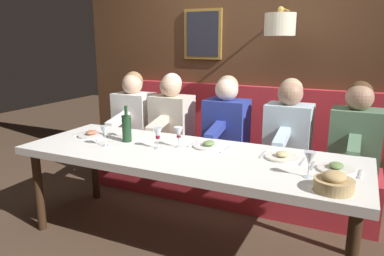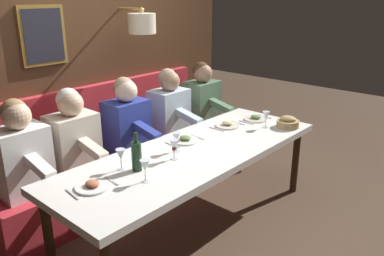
{
  "view_description": "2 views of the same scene",
  "coord_description": "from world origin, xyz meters",
  "px_view_note": "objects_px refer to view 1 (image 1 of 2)",
  "views": [
    {
      "loc": [
        -2.33,
        -1.14,
        1.56
      ],
      "look_at": [
        0.05,
        -0.03,
        0.92
      ],
      "focal_mm": 33.8,
      "sensor_mm": 36.0,
      "label": 1
    },
    {
      "loc": [
        -2.0,
        2.29,
        2.0
      ],
      "look_at": [
        0.05,
        -0.03,
        0.92
      ],
      "focal_mm": 36.47,
      "sensor_mm": 36.0,
      "label": 2
    }
  ],
  "objects_px": {
    "wine_glass_2": "(309,159)",
    "wine_glass_4": "(127,125)",
    "wine_glass_1": "(158,134)",
    "diner_nearest": "(356,132)",
    "diner_middle": "(226,120)",
    "diner_near": "(288,126)",
    "diner_far": "(172,115)",
    "wine_bottle": "(127,128)",
    "wine_glass_0": "(105,132)",
    "dining_table": "(186,160)",
    "bread_bowl": "(334,183)",
    "diner_farthest": "(134,111)",
    "wine_glass_3": "(179,133)"
  },
  "relations": [
    {
      "from": "wine_glass_2",
      "to": "wine_glass_4",
      "type": "bearing_deg",
      "value": 79.09
    },
    {
      "from": "wine_glass_1",
      "to": "wine_glass_4",
      "type": "distance_m",
      "value": 0.43
    },
    {
      "from": "diner_nearest",
      "to": "diner_middle",
      "type": "distance_m",
      "value": 1.14
    },
    {
      "from": "diner_near",
      "to": "diner_middle",
      "type": "relative_size",
      "value": 1.0
    },
    {
      "from": "diner_nearest",
      "to": "diner_far",
      "type": "relative_size",
      "value": 1.0
    },
    {
      "from": "wine_glass_2",
      "to": "wine_glass_1",
      "type": "bearing_deg",
      "value": 83.14
    },
    {
      "from": "wine_bottle",
      "to": "wine_glass_0",
      "type": "bearing_deg",
      "value": 155.97
    },
    {
      "from": "diner_far",
      "to": "dining_table",
      "type": "bearing_deg",
      "value": -145.82
    },
    {
      "from": "diner_nearest",
      "to": "diner_near",
      "type": "relative_size",
      "value": 1.0
    },
    {
      "from": "diner_near",
      "to": "bread_bowl",
      "type": "height_order",
      "value": "diner_near"
    },
    {
      "from": "diner_farthest",
      "to": "wine_bottle",
      "type": "bearing_deg",
      "value": -149.33
    },
    {
      "from": "diner_farthest",
      "to": "wine_glass_0",
      "type": "bearing_deg",
      "value": -158.03
    },
    {
      "from": "diner_far",
      "to": "diner_farthest",
      "type": "height_order",
      "value": "same"
    },
    {
      "from": "diner_nearest",
      "to": "wine_glass_4",
      "type": "xyz_separation_m",
      "value": [
        -0.72,
        1.79,
        0.04
      ]
    },
    {
      "from": "dining_table",
      "to": "wine_glass_4",
      "type": "distance_m",
      "value": 0.69
    },
    {
      "from": "dining_table",
      "to": "diner_nearest",
      "type": "xyz_separation_m",
      "value": [
        0.88,
        -1.14,
        0.14
      ]
    },
    {
      "from": "diner_middle",
      "to": "wine_glass_3",
      "type": "relative_size",
      "value": 4.82
    },
    {
      "from": "diner_middle",
      "to": "wine_glass_3",
      "type": "bearing_deg",
      "value": 171.98
    },
    {
      "from": "wine_glass_1",
      "to": "wine_glass_2",
      "type": "relative_size",
      "value": 1.0
    },
    {
      "from": "diner_middle",
      "to": "bread_bowl",
      "type": "relative_size",
      "value": 3.6
    },
    {
      "from": "dining_table",
      "to": "wine_glass_1",
      "type": "height_order",
      "value": "wine_glass_1"
    },
    {
      "from": "diner_middle",
      "to": "diner_farthest",
      "type": "distance_m",
      "value": 1.06
    },
    {
      "from": "diner_near",
      "to": "wine_bottle",
      "type": "height_order",
      "value": "diner_near"
    },
    {
      "from": "wine_bottle",
      "to": "bread_bowl",
      "type": "bearing_deg",
      "value": -102.33
    },
    {
      "from": "diner_near",
      "to": "wine_bottle",
      "type": "xyz_separation_m",
      "value": [
        -0.82,
        1.17,
        0.04
      ]
    },
    {
      "from": "wine_glass_0",
      "to": "wine_bottle",
      "type": "xyz_separation_m",
      "value": [
        0.18,
        -0.08,
        -0.0
      ]
    },
    {
      "from": "diner_near",
      "to": "wine_glass_3",
      "type": "relative_size",
      "value": 4.82
    },
    {
      "from": "diner_middle",
      "to": "wine_glass_1",
      "type": "relative_size",
      "value": 4.82
    },
    {
      "from": "dining_table",
      "to": "diner_nearest",
      "type": "distance_m",
      "value": 1.45
    },
    {
      "from": "diner_near",
      "to": "wine_glass_1",
      "type": "distance_m",
      "value": 1.21
    },
    {
      "from": "wine_glass_4",
      "to": "wine_glass_3",
      "type": "bearing_deg",
      "value": -96.68
    },
    {
      "from": "diner_middle",
      "to": "wine_glass_0",
      "type": "xyz_separation_m",
      "value": [
        -1.0,
        0.66,
        0.04
      ]
    },
    {
      "from": "wine_glass_4",
      "to": "bread_bowl",
      "type": "relative_size",
      "value": 0.75
    },
    {
      "from": "diner_near",
      "to": "diner_far",
      "type": "bearing_deg",
      "value": 90.0
    },
    {
      "from": "wine_glass_3",
      "to": "bread_bowl",
      "type": "bearing_deg",
      "value": -108.55
    },
    {
      "from": "dining_table",
      "to": "diner_farthest",
      "type": "height_order",
      "value": "diner_farthest"
    },
    {
      "from": "diner_middle",
      "to": "wine_glass_3",
      "type": "xyz_separation_m",
      "value": [
        -0.78,
        0.11,
        0.04
      ]
    },
    {
      "from": "diner_near",
      "to": "diner_farthest",
      "type": "xyz_separation_m",
      "value": [
        0.0,
        1.65,
        0.0
      ]
    },
    {
      "from": "diner_middle",
      "to": "bread_bowl",
      "type": "xyz_separation_m",
      "value": [
        -1.18,
        -1.06,
        -0.03
      ]
    },
    {
      "from": "dining_table",
      "to": "diner_nearest",
      "type": "height_order",
      "value": "diner_nearest"
    },
    {
      "from": "diner_nearest",
      "to": "diner_near",
      "type": "distance_m",
      "value": 0.55
    },
    {
      "from": "wine_glass_0",
      "to": "bread_bowl",
      "type": "xyz_separation_m",
      "value": [
        -0.17,
        -1.72,
        -0.07
      ]
    },
    {
      "from": "wine_glass_0",
      "to": "wine_glass_3",
      "type": "height_order",
      "value": "same"
    },
    {
      "from": "wine_glass_2",
      "to": "diner_far",
      "type": "bearing_deg",
      "value": 55.83
    },
    {
      "from": "wine_glass_1",
      "to": "wine_bottle",
      "type": "xyz_separation_m",
      "value": [
        0.06,
        0.33,
        0.0
      ]
    },
    {
      "from": "diner_farthest",
      "to": "wine_bottle",
      "type": "xyz_separation_m",
      "value": [
        -0.82,
        -0.49,
        0.04
      ]
    },
    {
      "from": "diner_near",
      "to": "diner_far",
      "type": "relative_size",
      "value": 1.0
    },
    {
      "from": "dining_table",
      "to": "wine_glass_3",
      "type": "xyz_separation_m",
      "value": [
        0.1,
        0.11,
        0.18
      ]
    },
    {
      "from": "dining_table",
      "to": "diner_near",
      "type": "distance_m",
      "value": 1.07
    },
    {
      "from": "wine_glass_2",
      "to": "diner_middle",
      "type": "bearing_deg",
      "value": 41.64
    }
  ]
}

